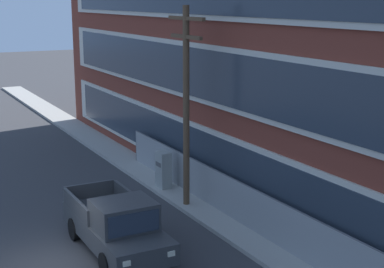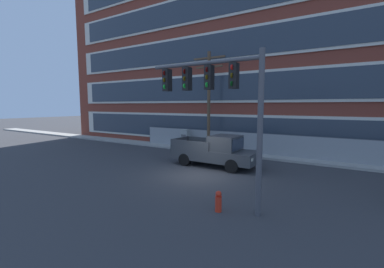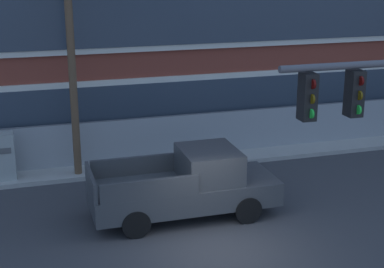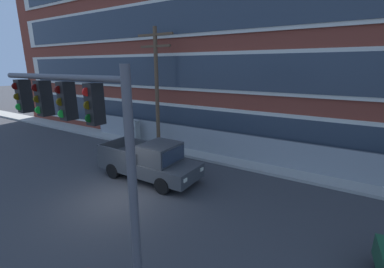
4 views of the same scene
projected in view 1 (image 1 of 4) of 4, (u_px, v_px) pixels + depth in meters
name	position (u px, v px, depth m)	size (l,w,h in m)	color
sidewalk_building_side	(235.00, 228.00, 21.84)	(80.00, 1.75, 0.16)	#9E9B93
chain_link_fence	(289.00, 231.00, 19.44)	(25.84, 0.06, 1.76)	gray
pickup_truck_dark_grey	(117.00, 226.00, 19.69)	(5.55, 2.18, 2.02)	#383A3D
utility_pole_near_corner	(186.00, 98.00, 23.17)	(2.79, 0.26, 8.16)	brown
electrical_cabinet	(163.00, 171.00, 26.13)	(0.73, 0.51, 1.79)	#939993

